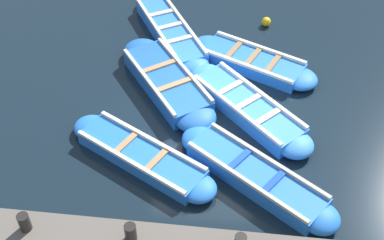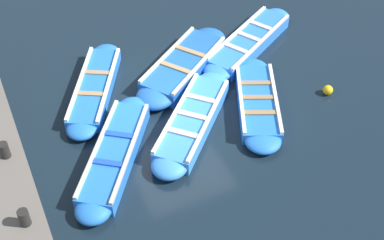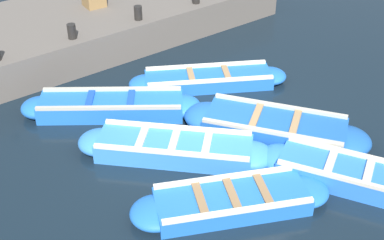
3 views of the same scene
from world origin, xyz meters
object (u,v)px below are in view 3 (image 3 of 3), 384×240
Objects in this scene: boat_stern_in at (208,80)px; boat_far_corner at (232,201)px; boat_centre at (174,148)px; boat_drifting at (275,128)px; boat_alongside at (111,107)px; bollard_mid_south at (72,31)px; boat_end_of_row at (367,180)px; bollard_mid_north at (138,13)px.

boat_far_corner is (-3.42, 2.20, 0.00)m from boat_stern_in.
boat_drifting is at bearing -108.68° from boat_centre.
boat_alongside is (3.71, 0.18, 0.03)m from boat_far_corner.
boat_stern_in is 1.03× the size of boat_far_corner.
boat_end_of_row is at bearing -162.72° from bollard_mid_south.
boat_alongside is (1.99, 0.23, -0.00)m from boat_centre.
boat_drifting is 10.24× the size of bollard_mid_north.
boat_far_corner is at bearing 162.16° from bollard_mid_north.
boat_alongside is (4.73, 2.40, 0.00)m from boat_end_of_row.
boat_centre is at bearing 71.32° from boat_drifting.
boat_drifting reaches higher than boat_end_of_row.
boat_alongside is at bearing 173.02° from bollard_mid_south.
boat_far_corner is 3.72m from boat_alongside.
boat_end_of_row is 5.30m from boat_alongside.
boat_centre reaches higher than boat_stern_in.
boat_stern_in is 2.39m from boat_alongside.
boat_far_corner is 1.73m from boat_centre.
boat_alongside is 10.04× the size of bollard_mid_south.
bollard_mid_south is at bearing 40.99° from boat_stern_in.
boat_centre reaches higher than boat_end_of_row.
boat_end_of_row is at bearing -174.19° from boat_drifting.
boat_drifting is at bearing -158.10° from bollard_mid_south.
bollard_mid_south is (6.86, 2.14, 0.86)m from boat_end_of_row.
boat_centre is 2.07m from boat_drifting.
boat_drifting reaches higher than boat_centre.
boat_alongside reaches higher than boat_end_of_row.
bollard_mid_south is at bearing 90.00° from bollard_mid_north.
boat_centre is 3.49m from boat_end_of_row.
bollard_mid_south reaches higher than boat_alongside.
boat_centre is 0.89× the size of boat_drifting.
boat_drifting is at bearing -178.48° from bollard_mid_north.
bollard_mid_north is at bearing -23.93° from boat_centre.
boat_end_of_row is at bearing -114.57° from boat_far_corner.
boat_drifting is 10.24× the size of bollard_mid_south.
boat_end_of_row is 10.72× the size of bollard_mid_north.
boat_centre is at bearing 156.07° from bollard_mid_north.
boat_stern_in is 2.73m from boat_centre.
boat_stern_in is 10.12× the size of bollard_mid_south.
boat_centre is 4.59m from bollard_mid_north.
boat_centre is at bearing 128.23° from boat_stern_in.
bollard_mid_north and bollard_mid_south have the same top height.
boat_end_of_row is (-2.74, -2.17, -0.00)m from boat_centre.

